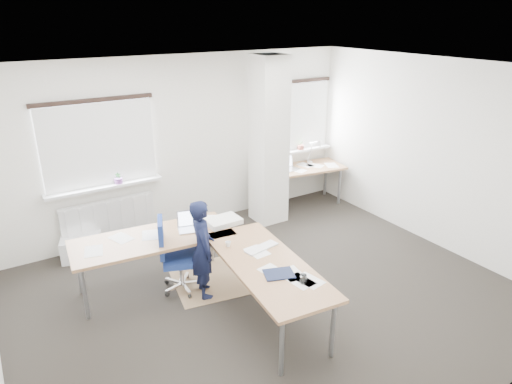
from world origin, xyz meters
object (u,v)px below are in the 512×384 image
desk_main (210,251)px  task_chair (178,270)px  desk_side (305,169)px  person (203,249)px

desk_main → task_chair: size_ratio=2.80×
desk_side → person: bearing=-141.4°
desk_main → person: size_ratio=2.19×
person → task_chair: bearing=54.2°
desk_main → task_chair: (-0.25, 0.44, -0.41)m
desk_side → person: size_ratio=1.15×
task_chair → desk_main: bearing=-39.3°
task_chair → person: size_ratio=0.78×
desk_side → person: (-2.90, -1.68, -0.04)m
desk_side → task_chair: (-3.14, -1.41, -0.40)m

